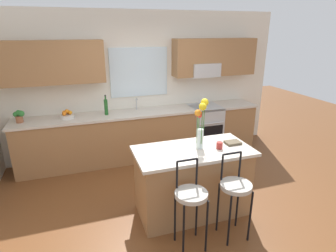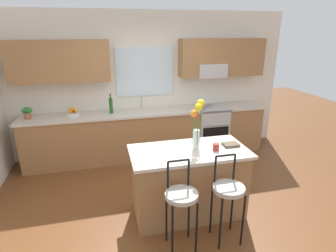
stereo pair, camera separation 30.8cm
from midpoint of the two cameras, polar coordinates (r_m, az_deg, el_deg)
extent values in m
plane|color=brown|center=(4.10, 2.83, -16.01)|extent=(14.00, 14.00, 0.00)
cube|color=silver|center=(5.44, -3.18, 8.50)|extent=(5.60, 0.12, 2.70)
cube|color=#996B42|center=(5.08, -19.73, 12.37)|extent=(1.65, 0.34, 0.70)
cube|color=#996B42|center=(5.62, 12.55, 13.58)|extent=(1.65, 0.34, 0.70)
cube|color=silver|center=(5.33, -3.08, 11.01)|extent=(1.09, 0.03, 0.90)
cube|color=#B7BABC|center=(5.52, 10.34, 11.22)|extent=(0.56, 0.36, 0.26)
cube|color=#996B42|center=(5.35, -2.28, -1.81)|extent=(4.50, 0.60, 0.88)
cube|color=beige|center=(5.20, -2.34, 2.92)|extent=(4.56, 0.64, 0.04)
cube|color=#B7BABC|center=(5.20, -3.41, 2.31)|extent=(0.54, 0.38, 0.11)
cylinder|color=#B7BABC|center=(5.30, -3.76, 4.66)|extent=(0.02, 0.02, 0.22)
cylinder|color=#B7BABC|center=(5.22, -3.67, 5.67)|extent=(0.02, 0.12, 0.02)
cube|color=#B7BABC|center=(5.69, 10.13, -0.59)|extent=(0.60, 0.60, 0.92)
cube|color=black|center=(5.46, 11.32, -2.20)|extent=(0.52, 0.02, 0.40)
cylinder|color=#B7BABC|center=(5.34, 11.66, 0.26)|extent=(0.50, 0.02, 0.02)
cube|color=#996B42|center=(3.76, 6.60, -11.69)|extent=(1.42, 0.68, 0.88)
cube|color=beige|center=(3.54, 6.89, -5.29)|extent=(1.50, 0.76, 0.04)
cylinder|color=black|center=(3.14, 3.92, -21.12)|extent=(0.02, 0.02, 0.66)
cylinder|color=black|center=(3.22, 8.81, -20.19)|extent=(0.02, 0.02, 0.66)
cylinder|color=black|center=(3.34, 2.45, -18.23)|extent=(0.02, 0.02, 0.66)
cylinder|color=black|center=(3.42, 7.02, -17.46)|extent=(0.02, 0.02, 0.66)
cylinder|color=#B2ADA3|center=(3.07, 5.77, -14.02)|extent=(0.36, 0.36, 0.05)
cylinder|color=black|center=(3.05, 2.93, -10.10)|extent=(0.02, 0.02, 0.32)
cylinder|color=black|center=(3.12, 7.11, -9.53)|extent=(0.02, 0.02, 0.32)
cylinder|color=black|center=(3.01, 5.13, -7.15)|extent=(0.23, 0.02, 0.02)
cylinder|color=black|center=(3.32, 13.54, -19.15)|extent=(0.02, 0.02, 0.66)
cylinder|color=black|center=(3.44, 17.77, -18.10)|extent=(0.02, 0.02, 0.66)
cylinder|color=black|center=(3.51, 11.49, -16.59)|extent=(0.02, 0.02, 0.66)
cylinder|color=black|center=(3.62, 15.51, -15.73)|extent=(0.02, 0.02, 0.66)
cylinder|color=#B2ADA3|center=(3.27, 15.11, -12.35)|extent=(0.36, 0.36, 0.05)
cylinder|color=black|center=(3.23, 12.41, -8.74)|extent=(0.02, 0.02, 0.32)
cylinder|color=black|center=(3.34, 16.07, -8.14)|extent=(0.02, 0.02, 0.32)
cylinder|color=black|center=(3.21, 14.50, -5.91)|extent=(0.23, 0.02, 0.02)
cylinder|color=silver|center=(3.53, 8.27, -2.82)|extent=(0.09, 0.09, 0.26)
cylinder|color=#3D722D|center=(3.47, 9.14, 0.48)|extent=(0.01, 0.01, 0.52)
sphere|color=yellow|center=(3.40, 9.37, 4.65)|extent=(0.10, 0.10, 0.10)
cylinder|color=#3D722D|center=(3.51, 8.11, -0.64)|extent=(0.01, 0.01, 0.36)
sphere|color=red|center=(3.45, 8.25, 2.20)|extent=(0.09, 0.09, 0.09)
cylinder|color=#3D722D|center=(3.46, 7.78, -0.64)|extent=(0.01, 0.01, 0.40)
sphere|color=orange|center=(3.39, 7.93, 2.54)|extent=(0.08, 0.08, 0.08)
cylinder|color=#3D722D|center=(3.42, 8.69, -0.14)|extent=(0.01, 0.01, 0.49)
sphere|color=yellow|center=(3.35, 8.90, 3.78)|extent=(0.09, 0.09, 0.09)
cylinder|color=#A52D28|center=(3.57, 12.28, -4.27)|extent=(0.08, 0.08, 0.09)
cube|color=brown|center=(3.76, 15.07, -3.74)|extent=(0.20, 0.15, 0.03)
cylinder|color=silver|center=(5.11, -17.28, 2.31)|extent=(0.24, 0.24, 0.06)
sphere|color=orange|center=(5.09, -16.75, 3.06)|extent=(0.07, 0.07, 0.07)
sphere|color=orange|center=(5.14, -17.14, 3.18)|extent=(0.07, 0.07, 0.07)
sphere|color=orange|center=(5.12, -17.83, 3.07)|extent=(0.07, 0.07, 0.07)
sphere|color=orange|center=(5.06, -17.86, 2.87)|extent=(0.07, 0.07, 0.07)
sphere|color=orange|center=(5.08, -17.39, 3.33)|extent=(0.07, 0.07, 0.07)
cylinder|color=#1E5923|center=(5.08, -9.94, 4.06)|extent=(0.06, 0.06, 0.27)
cylinder|color=#1E5923|center=(5.03, -10.06, 5.95)|extent=(0.03, 0.03, 0.07)
cylinder|color=black|center=(5.03, -10.08, 6.39)|extent=(0.03, 0.03, 0.02)
cylinder|color=#9E5B3D|center=(5.21, -25.41, 1.89)|extent=(0.11, 0.11, 0.11)
sphere|color=#2D7A33|center=(5.18, -25.60, 3.10)|extent=(0.08, 0.08, 0.08)
sphere|color=#2D7A33|center=(5.20, -25.96, 2.77)|extent=(0.09, 0.09, 0.09)
sphere|color=#2D7A33|center=(5.16, -25.15, 2.90)|extent=(0.10, 0.10, 0.10)
camera|label=1|loc=(0.15, -87.86, 0.75)|focal=29.68mm
camera|label=2|loc=(0.15, 92.14, -0.75)|focal=29.68mm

